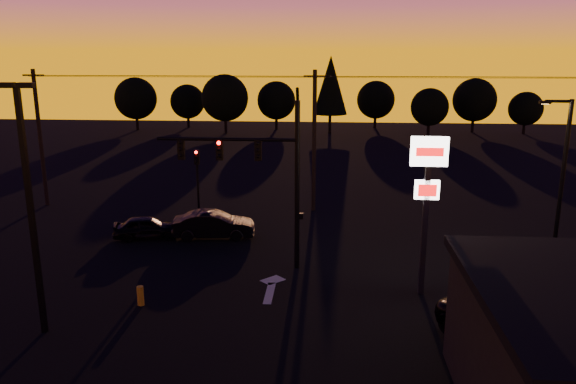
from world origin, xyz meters
name	(u,v)px	position (x,y,z in m)	size (l,w,h in m)	color
ground	(255,303)	(0.00, 0.00, 0.00)	(120.00, 120.00, 0.00)	black
lane_arrow	(271,287)	(0.50, 1.67, 0.01)	(1.20, 3.10, 0.01)	beige
traffic_signal_mast	(263,167)	(-0.10, 3.99, 4.94)	(6.79, 0.52, 8.58)	black
secondary_signal	(197,174)	(-5.00, 11.49, 2.86)	(0.30, 0.31, 4.35)	black
parking_lot_light	(29,195)	(-7.50, -3.00, 5.27)	(1.25, 0.30, 9.14)	black
pylon_sign	(427,182)	(7.00, 1.50, 4.91)	(1.50, 0.28, 6.80)	black
streetlight	(561,176)	(13.91, 5.50, 4.42)	(1.55, 0.35, 8.00)	black
utility_pole_0	(40,137)	(-16.00, 14.00, 4.59)	(1.40, 0.26, 9.00)	black
utility_pole_1	(314,141)	(2.00, 14.00, 4.59)	(1.40, 0.26, 9.00)	black
power_wires	(315,77)	(2.00, 14.00, 8.57)	(36.00, 1.22, 0.07)	black
bollard	(140,296)	(-4.66, -0.54, 0.41)	(0.27, 0.27, 0.82)	gold
tree_0	(136,98)	(-22.00, 50.00, 4.06)	(5.36, 5.36, 6.74)	black
tree_1	(188,102)	(-16.00, 53.00, 3.43)	(4.54, 4.54, 5.71)	black
tree_2	(225,98)	(-10.00, 48.00, 4.37)	(5.77, 5.78, 7.26)	black
tree_3	(276,100)	(-4.00, 52.00, 3.75)	(4.95, 4.95, 6.22)	black
tree_4	(331,85)	(3.00, 49.00, 5.93)	(4.18, 4.18, 9.50)	black
tree_5	(376,100)	(9.00, 54.00, 3.75)	(4.95, 4.95, 6.22)	black
tree_6	(430,107)	(15.00, 48.00, 3.43)	(4.54, 4.54, 5.71)	black
tree_7	(475,100)	(21.00, 51.00, 4.06)	(5.36, 5.36, 6.74)	black
tree_8	(526,109)	(27.00, 50.00, 3.12)	(4.12, 4.12, 5.19)	black
car_left	(147,227)	(-7.06, 7.78, 0.62)	(1.47, 3.64, 1.24)	black
car_mid	(214,225)	(-3.39, 8.14, 0.74)	(1.57, 4.50, 1.48)	black
suv_parked	(513,330)	(9.43, -3.04, 0.76)	(2.52, 5.46, 1.52)	black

